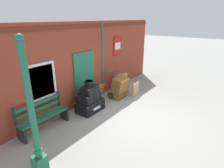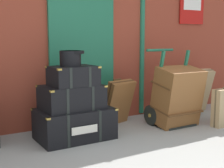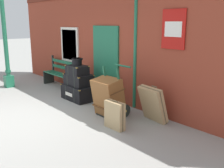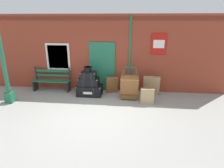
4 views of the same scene
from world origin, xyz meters
name	(u,v)px [view 2 (image 2 of 4)]	position (x,y,z in m)	size (l,w,h in m)	color
brick_facade	(77,23)	(-0.01, 2.60, 1.60)	(10.40, 0.35, 3.20)	brown
steamer_trunk_base	(75,124)	(-0.45, 1.79, 0.21)	(1.01, 0.67, 0.43)	black
steamer_trunk_middle	(72,97)	(-0.48, 1.80, 0.58)	(0.83, 0.57, 0.33)	black
steamer_trunk_top	(73,76)	(-0.47, 1.76, 0.87)	(0.62, 0.46, 0.27)	black
round_hatbox	(71,57)	(-0.49, 1.77, 1.12)	(0.33, 0.30, 0.20)	black
porters_trolley	(169,107)	(1.19, 1.72, 0.27)	(0.71, 0.62, 1.19)	black
large_brown_trunk	(177,96)	(1.19, 1.55, 0.47)	(0.70, 0.58, 0.94)	brown
suitcase_caramel	(194,91)	(2.09, 2.09, 0.40)	(0.70, 0.47, 0.82)	tan
suitcase_slate	(118,102)	(0.45, 2.10, 0.36)	(0.56, 0.45, 0.73)	brown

